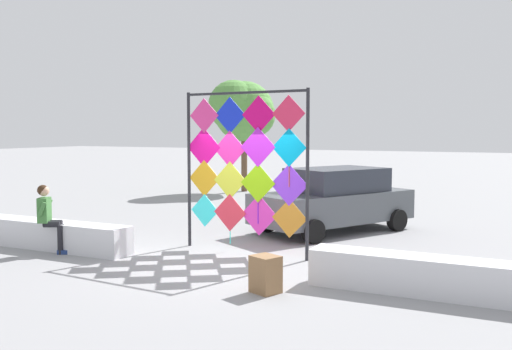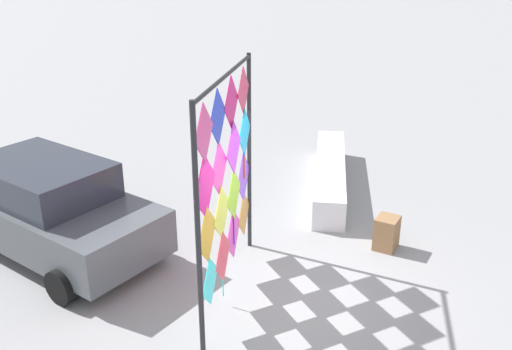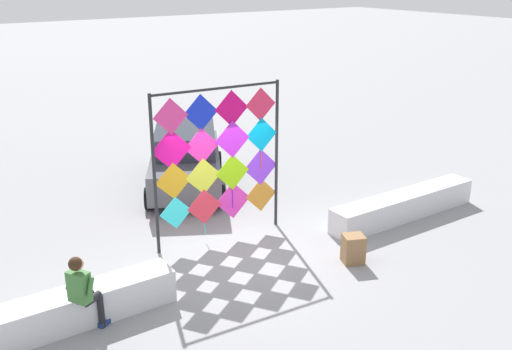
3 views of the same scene
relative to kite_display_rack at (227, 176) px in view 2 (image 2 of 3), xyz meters
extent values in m
plane|color=gray|center=(0.07, -0.95, -1.93)|extent=(120.00, 120.00, 0.00)
cube|color=silver|center=(4.25, -1.49, -1.63)|extent=(4.25, 0.62, 0.60)
cylinder|color=#232328|center=(-1.44, 0.11, -0.22)|extent=(0.07, 0.07, 3.41)
cylinder|color=#232328|center=(1.45, -0.11, -0.22)|extent=(0.07, 0.07, 3.41)
cylinder|color=#232328|center=(0.00, 0.00, 1.43)|extent=(2.89, 0.27, 0.06)
cube|color=#35EEF2|center=(-1.03, 0.07, -1.10)|extent=(0.72, 0.07, 0.72)
cube|color=#E73145|center=(-0.37, 0.02, -1.10)|extent=(0.80, 0.07, 0.81)
cylinder|color=#16E5CF|center=(-0.37, 0.03, -1.64)|extent=(0.02, 0.02, 0.27)
cube|color=#E532AF|center=(0.34, -0.01, -1.10)|extent=(0.86, 0.08, 0.86)
cube|color=orange|center=(1.05, -0.07, -1.11)|extent=(0.80, 0.07, 0.80)
cube|color=gold|center=(-1.04, 0.08, -0.39)|extent=(0.80, 0.07, 0.80)
cube|color=yellow|center=(-0.36, 0.02, -0.41)|extent=(0.81, 0.07, 0.81)
cube|color=#8BCC10|center=(0.32, -0.03, -0.43)|extent=(0.81, 0.07, 0.82)
cylinder|color=#5E16E5|center=(0.33, -0.02, -1.06)|extent=(0.02, 0.02, 0.44)
cube|color=#8135E4|center=(1.04, -0.07, -0.44)|extent=(0.85, 0.07, 0.85)
cube|color=#E70D86|center=(-1.05, 0.09, 0.28)|extent=(0.87, 0.08, 0.87)
cylinder|color=#16E572|center=(-1.04, 0.10, -0.31)|extent=(0.02, 0.02, 0.31)
cube|color=#EF2AA0|center=(-0.37, 0.04, 0.25)|extent=(0.79, 0.07, 0.79)
cylinder|color=#16E569|center=(-0.37, 0.05, -0.26)|extent=(0.02, 0.02, 0.23)
cube|color=#B824D3|center=(0.33, -0.04, 0.31)|extent=(0.82, 0.07, 0.82)
cube|color=#049AD3|center=(1.05, -0.10, 0.31)|extent=(0.77, 0.07, 0.77)
cylinder|color=#E55016|center=(1.05, -0.09, -0.27)|extent=(0.02, 0.02, 0.41)
cube|color=#E93789|center=(-1.03, 0.08, 0.97)|extent=(0.75, 0.07, 0.75)
cube|color=#142BD5|center=(-0.37, 0.04, 0.97)|extent=(0.77, 0.07, 0.77)
cylinder|color=yellow|center=(-0.37, 0.05, 0.45)|extent=(0.02, 0.02, 0.27)
cube|color=#D60968|center=(0.33, -0.02, 0.98)|extent=(0.79, 0.07, 0.79)
cylinder|color=#16E585|center=(0.33, -0.01, 0.44)|extent=(0.02, 0.02, 0.28)
cube|color=#E02A52|center=(1.03, -0.08, 0.99)|extent=(0.74, 0.07, 0.74)
cube|color=#4C5156|center=(0.86, 3.24, -1.28)|extent=(3.57, 4.52, 0.75)
cube|color=#282D38|center=(0.93, 3.37, -0.61)|extent=(2.50, 2.81, 0.60)
cylinder|color=black|center=(0.96, 1.56, -1.65)|extent=(0.46, 0.59, 0.56)
cylinder|color=black|center=(-0.61, 2.42, -1.65)|extent=(0.46, 0.59, 0.56)
cylinder|color=black|center=(2.32, 4.05, -1.65)|extent=(0.46, 0.59, 0.56)
cube|color=olive|center=(1.66, -2.50, -1.63)|extent=(0.53, 0.50, 0.60)
camera|label=1|loc=(5.46, -10.60, 0.67)|focal=40.11mm
camera|label=2|loc=(-7.27, -1.35, 3.07)|focal=39.58mm
camera|label=3|loc=(-5.89, -10.14, 3.74)|focal=40.62mm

